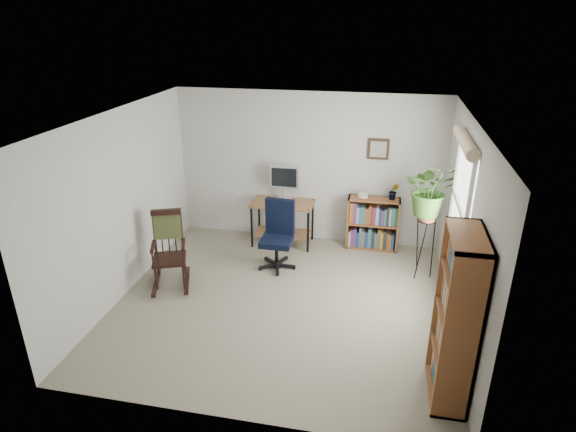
% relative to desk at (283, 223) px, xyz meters
% --- Properties ---
extents(floor, '(4.20, 4.00, 0.00)m').
position_rel_desk_xyz_m(floor, '(0.35, -1.70, -0.35)').
color(floor, gray).
rests_on(floor, ground).
extents(ceiling, '(4.20, 4.00, 0.00)m').
position_rel_desk_xyz_m(ceiling, '(0.35, -1.70, 2.05)').
color(ceiling, silver).
rests_on(ceiling, ground).
extents(wall_back, '(4.20, 0.00, 2.40)m').
position_rel_desk_xyz_m(wall_back, '(0.35, 0.30, 0.85)').
color(wall_back, beige).
rests_on(wall_back, ground).
extents(wall_front, '(4.20, 0.00, 2.40)m').
position_rel_desk_xyz_m(wall_front, '(0.35, -3.70, 0.85)').
color(wall_front, beige).
rests_on(wall_front, ground).
extents(wall_left, '(0.00, 4.00, 2.40)m').
position_rel_desk_xyz_m(wall_left, '(-1.75, -1.70, 0.85)').
color(wall_left, beige).
rests_on(wall_left, ground).
extents(wall_right, '(0.00, 4.00, 2.40)m').
position_rel_desk_xyz_m(wall_right, '(2.45, -1.70, 0.85)').
color(wall_right, beige).
rests_on(wall_right, ground).
extents(window, '(0.12, 1.20, 1.50)m').
position_rel_desk_xyz_m(window, '(2.41, -1.40, 1.05)').
color(window, white).
rests_on(window, wall_right).
extents(desk, '(0.98, 0.54, 0.71)m').
position_rel_desk_xyz_m(desk, '(0.00, 0.00, 0.00)').
color(desk, '#916540').
rests_on(desk, floor).
extents(monitor, '(0.46, 0.16, 0.56)m').
position_rel_desk_xyz_m(monitor, '(0.00, 0.14, 0.63)').
color(monitor, silver).
rests_on(monitor, desk).
extents(keyboard, '(0.40, 0.15, 0.02)m').
position_rel_desk_xyz_m(keyboard, '(0.00, -0.12, 0.37)').
color(keyboard, black).
rests_on(keyboard, desk).
extents(office_chair, '(0.58, 0.58, 1.02)m').
position_rel_desk_xyz_m(office_chair, '(0.08, -0.81, 0.16)').
color(office_chair, black).
rests_on(office_chair, floor).
extents(rocking_chair, '(0.84, 1.04, 1.06)m').
position_rel_desk_xyz_m(rocking_chair, '(-1.24, -1.55, 0.17)').
color(rocking_chair, black).
rests_on(rocking_chair, floor).
extents(low_bookshelf, '(0.79, 0.26, 0.84)m').
position_rel_desk_xyz_m(low_bookshelf, '(1.42, 0.12, 0.07)').
color(low_bookshelf, brown).
rests_on(low_bookshelf, floor).
extents(tall_bookshelf, '(0.32, 0.76, 1.73)m').
position_rel_desk_xyz_m(tall_bookshelf, '(2.27, -2.94, 0.51)').
color(tall_bookshelf, brown).
rests_on(tall_bookshelf, floor).
extents(plant_stand, '(0.36, 0.36, 1.01)m').
position_rel_desk_xyz_m(plant_stand, '(2.15, -0.63, 0.15)').
color(plant_stand, black).
rests_on(plant_stand, floor).
extents(spider_plant, '(1.69, 1.87, 1.46)m').
position_rel_desk_xyz_m(spider_plant, '(2.15, -0.63, 1.31)').
color(spider_plant, '#335E21').
rests_on(spider_plant, plant_stand).
extents(potted_plant_small, '(0.13, 0.24, 0.11)m').
position_rel_desk_xyz_m(potted_plant_small, '(1.70, 0.13, 0.54)').
color(potted_plant_small, '#335E21').
rests_on(potted_plant_small, low_bookshelf).
extents(framed_picture, '(0.32, 0.04, 0.32)m').
position_rel_desk_xyz_m(framed_picture, '(1.42, 0.27, 1.22)').
color(framed_picture, black).
rests_on(framed_picture, wall_back).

